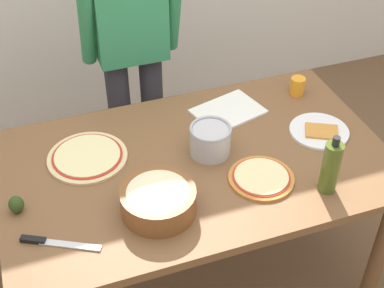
{
  "coord_description": "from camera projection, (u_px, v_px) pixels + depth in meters",
  "views": [
    {
      "loc": [
        -0.58,
        -1.59,
        2.23
      ],
      "look_at": [
        0.0,
        0.05,
        0.81
      ],
      "focal_mm": 50.88,
      "sensor_mm": 36.0,
      "label": 1
    }
  ],
  "objects": [
    {
      "name": "olive_oil_bottle",
      "position": [
        331.0,
        167.0,
        2.04
      ],
      "size": [
        0.07,
        0.07,
        0.26
      ],
      "color": "#47561E",
      "rests_on": "dining_table"
    },
    {
      "name": "pizza_raw_on_board",
      "position": [
        87.0,
        157.0,
        2.24
      ],
      "size": [
        0.33,
        0.33,
        0.02
      ],
      "color": "beige",
      "rests_on": "dining_table"
    },
    {
      "name": "plate_with_slice",
      "position": [
        319.0,
        131.0,
        2.38
      ],
      "size": [
        0.26,
        0.26,
        0.02
      ],
      "color": "white",
      "rests_on": "dining_table"
    },
    {
      "name": "person_cook",
      "position": [
        131.0,
        40.0,
        2.66
      ],
      "size": [
        0.49,
        0.25,
        1.62
      ],
      "color": "#2D2D38",
      "rests_on": "ground"
    },
    {
      "name": "cutting_board_white",
      "position": [
        228.0,
        111.0,
        2.5
      ],
      "size": [
        0.35,
        0.29,
        0.01
      ],
      "primitive_type": "cube",
      "rotation": [
        0.0,
        0.0,
        0.27
      ],
      "color": "white",
      "rests_on": "dining_table"
    },
    {
      "name": "ground",
      "position": [
        195.0,
        275.0,
        2.72
      ],
      "size": [
        8.0,
        8.0,
        0.0
      ],
      "primitive_type": "plane",
      "color": "brown"
    },
    {
      "name": "avocado",
      "position": [
        16.0,
        204.0,
        2.0
      ],
      "size": [
        0.06,
        0.06,
        0.07
      ],
      "primitive_type": "ellipsoid",
      "color": "#2D4219",
      "rests_on": "dining_table"
    },
    {
      "name": "cup_orange",
      "position": [
        297.0,
        86.0,
        2.6
      ],
      "size": [
        0.07,
        0.07,
        0.08
      ],
      "primitive_type": "cylinder",
      "color": "orange",
      "rests_on": "dining_table"
    },
    {
      "name": "pizza_cooked_on_tray",
      "position": [
        261.0,
        178.0,
        2.15
      ],
      "size": [
        0.26,
        0.26,
        0.02
      ],
      "color": "#C67A33",
      "rests_on": "dining_table"
    },
    {
      "name": "steel_pot",
      "position": [
        210.0,
        140.0,
        2.24
      ],
      "size": [
        0.17,
        0.17,
        0.13
      ],
      "color": "#B7B7BC",
      "rests_on": "dining_table"
    },
    {
      "name": "dining_table",
      "position": [
        196.0,
        177.0,
        2.3
      ],
      "size": [
        1.6,
        0.96,
        0.76
      ],
      "color": "brown",
      "rests_on": "ground"
    },
    {
      "name": "popcorn_bowl",
      "position": [
        158.0,
        199.0,
        1.98
      ],
      "size": [
        0.28,
        0.28,
        0.11
      ],
      "color": "brown",
      "rests_on": "dining_table"
    },
    {
      "name": "chef_knife",
      "position": [
        51.0,
        242.0,
        1.89
      ],
      "size": [
        0.27,
        0.16,
        0.02
      ],
      "color": "silver",
      "rests_on": "dining_table"
    }
  ]
}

